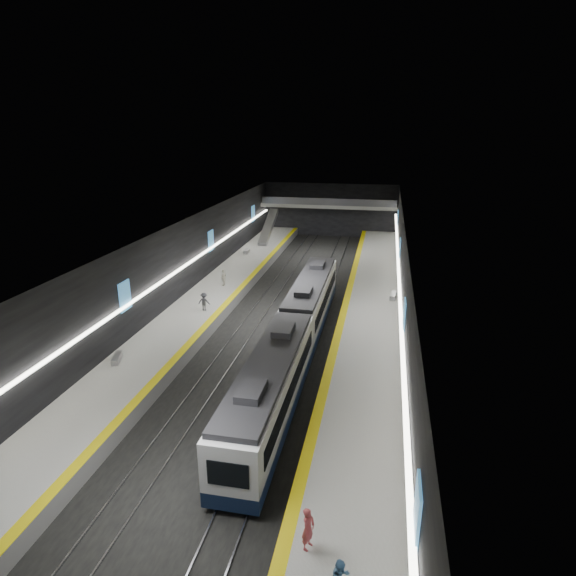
% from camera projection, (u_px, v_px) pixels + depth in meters
% --- Properties ---
extents(ground, '(70.00, 70.00, 0.00)m').
position_uv_depth(ground, '(281.00, 322.00, 41.97)').
color(ground, black).
rests_on(ground, ground).
extents(ceiling, '(20.00, 70.00, 0.04)m').
position_uv_depth(ceiling, '(281.00, 232.00, 39.40)').
color(ceiling, beige).
rests_on(ceiling, wall_left).
extents(wall_left, '(0.04, 70.00, 8.00)m').
position_uv_depth(wall_left, '(171.00, 271.00, 42.58)').
color(wall_left, black).
rests_on(wall_left, ground).
extents(wall_right, '(0.04, 70.00, 8.00)m').
position_uv_depth(wall_right, '(402.00, 286.00, 38.80)').
color(wall_right, black).
rests_on(wall_right, ground).
extents(wall_back, '(20.00, 0.04, 8.00)m').
position_uv_depth(wall_back, '(330.00, 210.00, 73.15)').
color(wall_back, black).
rests_on(wall_back, ground).
extents(platform_left, '(5.00, 70.00, 1.00)m').
position_uv_depth(platform_left, '(200.00, 310.00, 43.23)').
color(platform_left, slate).
rests_on(platform_left, ground).
extents(tile_surface_left, '(5.00, 70.00, 0.02)m').
position_uv_depth(tile_surface_left, '(200.00, 305.00, 43.07)').
color(tile_surface_left, '#A7A7A2').
rests_on(tile_surface_left, platform_left).
extents(tactile_strip_left, '(0.60, 70.00, 0.02)m').
position_uv_depth(tactile_strip_left, '(223.00, 307.00, 42.65)').
color(tactile_strip_left, yellow).
rests_on(tactile_strip_left, platform_left).
extents(platform_right, '(5.00, 70.00, 1.00)m').
position_uv_depth(platform_right, '(369.00, 323.00, 40.40)').
color(platform_right, slate).
rests_on(platform_right, ground).
extents(tile_surface_right, '(5.00, 70.00, 0.02)m').
position_uv_depth(tile_surface_right, '(369.00, 318.00, 40.23)').
color(tile_surface_right, '#A7A7A2').
rests_on(tile_surface_right, platform_right).
extents(tactile_strip_right, '(0.60, 70.00, 0.02)m').
position_uv_depth(tactile_strip_right, '(343.00, 316.00, 40.64)').
color(tactile_strip_right, yellow).
rests_on(tactile_strip_right, platform_right).
extents(rails, '(6.52, 70.00, 0.12)m').
position_uv_depth(rails, '(281.00, 321.00, 41.96)').
color(rails, gray).
rests_on(rails, ground).
extents(train, '(2.69, 30.04, 3.60)m').
position_uv_depth(train, '(294.00, 334.00, 34.22)').
color(train, '#101D3B').
rests_on(train, ground).
extents(ad_posters, '(19.94, 53.50, 2.20)m').
position_uv_depth(ad_posters, '(284.00, 269.00, 41.45)').
color(ad_posters, teal).
rests_on(ad_posters, wall_left).
extents(cove_light_left, '(0.25, 68.60, 0.12)m').
position_uv_depth(cove_light_left, '(173.00, 274.00, 42.60)').
color(cove_light_left, white).
rests_on(cove_light_left, wall_left).
extents(cove_light_right, '(0.25, 68.60, 0.12)m').
position_uv_depth(cove_light_right, '(399.00, 288.00, 38.90)').
color(cove_light_right, white).
rests_on(cove_light_right, wall_right).
extents(mezzanine_bridge, '(20.00, 3.00, 1.50)m').
position_uv_depth(mezzanine_bridge, '(329.00, 205.00, 70.90)').
color(mezzanine_bridge, gray).
rests_on(mezzanine_bridge, wall_left).
extents(escalator, '(1.20, 7.50, 3.92)m').
position_uv_depth(escalator, '(268.00, 227.00, 66.58)').
color(escalator, '#99999E').
rests_on(escalator, platform_left).
extents(bench_left_near, '(0.96, 1.68, 0.40)m').
position_uv_depth(bench_left_near, '(117.00, 358.00, 32.84)').
color(bench_left_near, '#99999E').
rests_on(bench_left_near, platform_left).
extents(bench_left_far, '(0.65, 1.82, 0.43)m').
position_uv_depth(bench_left_far, '(247.00, 251.00, 60.51)').
color(bench_left_far, '#99999E').
rests_on(bench_left_far, platform_left).
extents(bench_right_far, '(0.69, 1.90, 0.45)m').
position_uv_depth(bench_right_far, '(393.00, 296.00, 44.78)').
color(bench_right_far, '#99999E').
rests_on(bench_right_far, platform_right).
extents(passenger_right_a, '(0.62, 0.75, 1.78)m').
position_uv_depth(passenger_right_a, '(308.00, 529.00, 18.09)').
color(passenger_right_a, '#B54347').
rests_on(passenger_right_a, platform_right).
extents(passenger_left_a, '(0.51, 1.01, 1.67)m').
position_uv_depth(passenger_left_a, '(224.00, 278.00, 48.01)').
color(passenger_left_a, white).
rests_on(passenger_left_a, platform_left).
extents(passenger_left_b, '(1.04, 0.61, 1.60)m').
position_uv_depth(passenger_left_b, '(204.00, 302.00, 41.56)').
color(passenger_left_b, '#38393F').
rests_on(passenger_left_b, platform_left).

